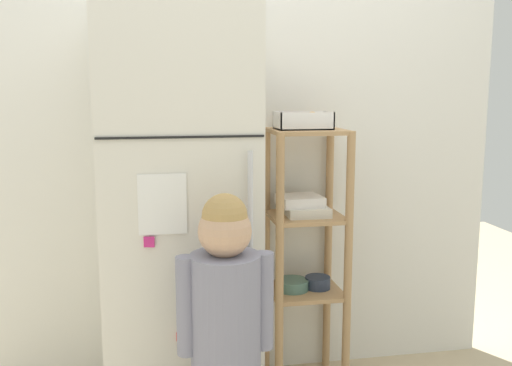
{
  "coord_description": "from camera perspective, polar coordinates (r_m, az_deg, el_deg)",
  "views": [
    {
      "loc": [
        -0.39,
        -2.3,
        1.37
      ],
      "look_at": [
        0.04,
        0.02,
        0.98
      ],
      "focal_mm": 40.61,
      "sensor_mm": 36.0,
      "label": 1
    }
  ],
  "objects": [
    {
      "name": "pantry_shelf_unit",
      "position": [
        2.64,
        4.84,
        -5.43
      ],
      "size": [
        0.34,
        0.32,
        1.19
      ],
      "color": "tan",
      "rests_on": "ground"
    },
    {
      "name": "child_standing",
      "position": [
        2.01,
        -3.02,
        -12.47
      ],
      "size": [
        0.33,
        0.25,
        1.03
      ],
      "color": "#3E3C4E",
      "rests_on": "ground"
    },
    {
      "name": "refrigerator",
      "position": [
        2.38,
        -7.59,
        -3.53
      ],
      "size": [
        0.6,
        0.63,
        1.69
      ],
      "color": "silver",
      "rests_on": "ground"
    },
    {
      "name": "kitchen_wall_back",
      "position": [
        2.69,
        -2.2,
        3.42
      ],
      "size": [
        2.54,
        0.03,
        2.19
      ],
      "primitive_type": "cube",
      "color": "silver",
      "rests_on": "ground"
    },
    {
      "name": "fruit_bin",
      "position": [
        2.54,
        4.78,
        6.02
      ],
      "size": [
        0.24,
        0.16,
        0.08
      ],
      "color": "white",
      "rests_on": "pantry_shelf_unit"
    }
  ]
}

